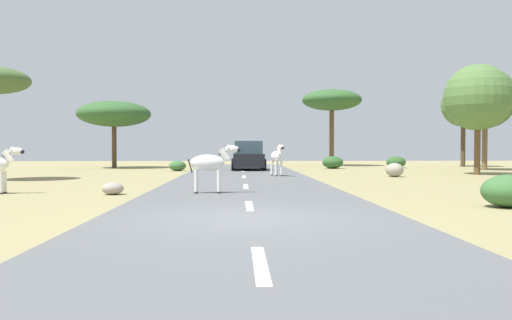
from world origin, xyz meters
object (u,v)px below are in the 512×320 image
(zebra_2, at_px, (210,163))
(tree_2, at_px, (478,98))
(bush_3, at_px, (178,166))
(rock_1, at_px, (113,189))
(tree_4, at_px, (463,106))
(car_0, at_px, (248,157))
(tree_1, at_px, (332,101))
(tree_3, at_px, (114,114))
(bush_2, at_px, (396,162))
(bush_1, at_px, (509,191))
(zebra_0, at_px, (277,157))
(rock_0, at_px, (395,170))
(tree_5, at_px, (485,99))
(bush_0, at_px, (333,162))

(zebra_2, distance_m, tree_2, 17.38)
(bush_3, bearing_deg, rock_1, -90.24)
(tree_4, distance_m, rock_1, 30.26)
(bush_3, distance_m, rock_1, 15.86)
(car_0, bearing_deg, tree_1, 50.52)
(tree_2, bearing_deg, tree_3, 155.06)
(tree_2, distance_m, bush_2, 10.02)
(bush_1, bearing_deg, tree_4, 68.56)
(zebra_2, bearing_deg, rock_1, -93.89)
(zebra_2, xyz_separation_m, bush_1, (7.11, -3.55, -0.54))
(zebra_0, distance_m, rock_0, 5.65)
(tree_2, xyz_separation_m, tree_4, (4.16, 11.26, 0.52))
(zebra_0, height_order, tree_2, tree_2)
(bush_3, bearing_deg, car_0, 4.54)
(zebra_2, height_order, bush_1, zebra_2)
(tree_2, bearing_deg, rock_1, -145.69)
(tree_5, xyz_separation_m, bush_2, (-4.38, 3.81, -4.02))
(zebra_2, distance_m, tree_3, 22.22)
(zebra_2, bearing_deg, rock_0, 136.30)
(zebra_0, distance_m, zebra_2, 9.69)
(tree_3, bearing_deg, zebra_2, -69.63)
(tree_1, height_order, bush_0, tree_1)
(zebra_0, xyz_separation_m, tree_3, (-10.33, 11.35, 2.72))
(zebra_0, height_order, tree_5, tree_5)
(tree_5, height_order, bush_3, tree_5)
(tree_1, xyz_separation_m, tree_2, (5.13, -13.37, -1.03))
(zebra_2, bearing_deg, zebra_0, 162.30)
(tree_1, xyz_separation_m, tree_3, (-15.64, -3.71, -1.30))
(tree_1, bearing_deg, rock_0, -88.86)
(zebra_0, height_order, bush_1, zebra_0)
(car_0, distance_m, rock_1, 16.77)
(tree_3, relative_size, rock_0, 5.82)
(car_0, distance_m, tree_1, 11.19)
(zebra_0, distance_m, tree_4, 19.83)
(car_0, xyz_separation_m, bush_3, (-4.23, -0.34, -0.54))
(tree_1, relative_size, tree_3, 1.17)
(rock_1, bearing_deg, car_0, 75.13)
(zebra_2, relative_size, tree_1, 0.27)
(zebra_0, bearing_deg, tree_1, -122.89)
(tree_1, xyz_separation_m, tree_4, (9.29, -2.11, -0.52))
(car_0, xyz_separation_m, tree_3, (-9.09, 4.36, 2.84))
(tree_5, relative_size, bush_2, 4.73)
(zebra_2, distance_m, bush_3, 16.23)
(bush_3, xyz_separation_m, rock_1, (-0.07, -15.86, -0.12))
(tree_3, height_order, bush_1, tree_3)
(car_0, xyz_separation_m, bush_2, (10.28, 3.97, -0.45))
(zebra_0, bearing_deg, zebra_2, 60.59)
(tree_3, bearing_deg, bush_0, -6.11)
(zebra_0, relative_size, bush_3, 1.58)
(tree_5, distance_m, bush_0, 10.18)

